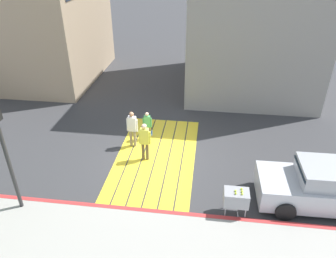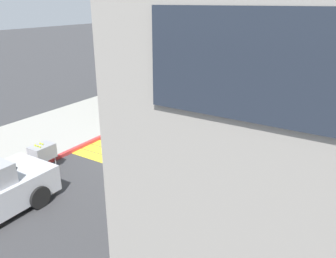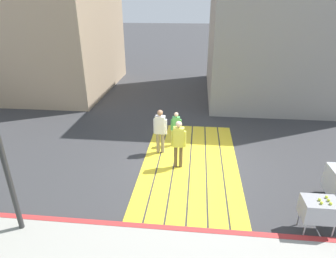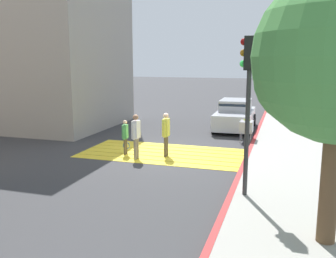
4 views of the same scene
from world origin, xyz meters
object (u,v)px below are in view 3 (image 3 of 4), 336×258
pedestrian_adult_lead (160,128)px  tennis_ball_cart (319,210)px  pedestrian_adult_trailing (179,141)px  pedestrian_child_with_racket (176,127)px

pedestrian_adult_lead → tennis_ball_cart: bearing=-130.2°
pedestrian_adult_trailing → pedestrian_child_with_racket: bearing=7.0°
pedestrian_adult_trailing → pedestrian_child_with_racket: (1.60, 0.20, -0.21)m
tennis_ball_cart → pedestrian_adult_lead: bearing=49.8°
tennis_ball_cart → pedestrian_adult_trailing: (2.66, 3.52, 0.28)m
pedestrian_child_with_racket → pedestrian_adult_trailing: bearing=-173.0°
pedestrian_adult_lead → pedestrian_child_with_racket: pedestrian_adult_lead is taller
pedestrian_adult_trailing → pedestrian_child_with_racket: size_ratio=1.24×
tennis_ball_cart → pedestrian_adult_trailing: 4.42m
pedestrian_adult_lead → pedestrian_adult_trailing: (-0.93, -0.72, -0.00)m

